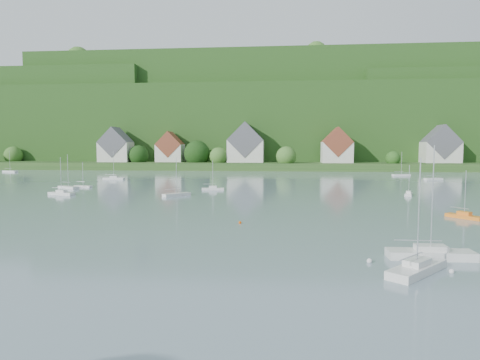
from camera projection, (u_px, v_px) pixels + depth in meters
The scene contains 14 objects.
far_shore_strip at pixel (237, 164), 202.68m from camera, with size 600.00×60.00×3.00m, color #254B1C.
forested_ridge at pixel (249, 126), 268.99m from camera, with size 620.00×181.22×69.89m.
village_building_0 at pixel (116, 148), 194.25m from camera, with size 14.00×10.40×16.00m.
village_building_1 at pixel (170, 149), 193.97m from camera, with size 12.00×9.36×14.00m.
village_building_2 at pixel (246, 146), 189.61m from camera, with size 16.00×11.44×18.00m.
village_building_3 at pixel (337, 148), 183.97m from camera, with size 13.00×10.40×15.50m.
village_building_4 at pixel (440, 148), 183.74m from camera, with size 15.00×10.40×16.50m.
near_sailboat_3 at pixel (417, 268), 33.75m from camera, with size 6.04×6.40×9.29m.
near_sailboat_4 at pixel (430, 253), 38.19m from camera, with size 7.60×2.16×10.25m.
near_sailboat_5 at pixel (464, 216), 59.51m from camera, with size 4.18×4.84×6.78m.
mooring_buoy_1 at pixel (369, 263), 36.96m from camera, with size 0.48×0.48×0.48m, color silver.
mooring_buoy_2 at pixel (240, 223), 55.71m from camera, with size 0.39×0.39×0.39m, color #DF4A00.
mooring_buoy_4 at pixel (452, 273), 33.89m from camera, with size 0.42×0.42×0.42m, color silver.
far_sailboat_cluster at pixel (227, 180), 121.19m from camera, with size 196.16×76.14×8.71m.
Camera 1 is at (20.16, -1.64, 10.17)m, focal length 31.60 mm.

